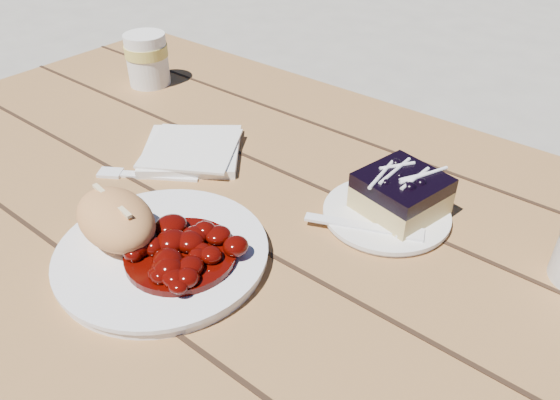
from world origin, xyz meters
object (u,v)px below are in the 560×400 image
Objects in this scene: dessert_plate at (386,215)px; blueberry_cake at (401,193)px; main_plate at (163,255)px; picnic_table at (433,383)px; second_cup at (147,59)px; bread_roll at (116,219)px.

dessert_plate is 1.40× the size of blueberry_cake.
dessert_plate is (0.17, 0.25, -0.00)m from main_plate.
blueberry_cake is (-0.13, 0.09, 0.20)m from picnic_table.
main_plate is 1.53× the size of dessert_plate.
bread_roll is at bearing -43.70° from second_cup.
picnic_table is at bearing -13.06° from second_cup.
main_plate is (-0.31, -0.17, 0.17)m from picnic_table.
picnic_table is 16.08× the size of bread_roll.
picnic_table is 0.79m from second_cup.
bread_roll is 0.37m from blueberry_cake.
main_plate is 0.55m from second_cup.
dessert_plate is at bearing -8.79° from second_cup.
bread_roll reaches higher than picnic_table.
main_plate is at bearing -124.25° from dessert_plate.
bread_roll is 0.35m from dessert_plate.
bread_roll reaches higher than blueberry_cake.
dessert_plate is at bearing -111.72° from blueberry_cake.
bread_roll is at bearing -129.85° from dessert_plate.
second_cup is (-0.61, 0.08, 0.01)m from blueberry_cake.
main_plate is at bearing -38.25° from second_cup.
second_cup reaches higher than dessert_plate.
second_cup is (-0.60, 0.09, 0.05)m from dessert_plate.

